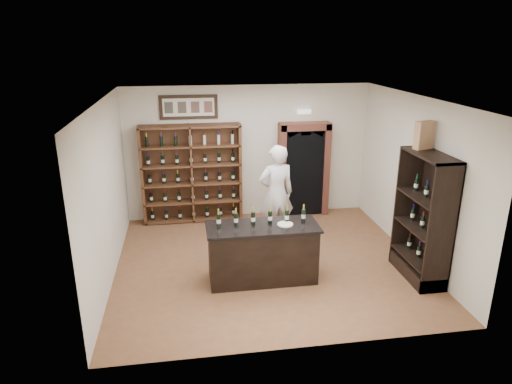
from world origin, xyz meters
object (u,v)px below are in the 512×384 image
at_px(tasting_counter, 262,253).
at_px(wine_crate, 424,135).
at_px(counter_bottle_0, 219,220).
at_px(shopkeeper, 276,194).
at_px(side_cabinet, 423,236).
at_px(wine_shelf, 192,174).

height_order(tasting_counter, wine_crate, wine_crate).
distance_m(tasting_counter, counter_bottle_0, 0.95).
bearing_deg(wine_crate, counter_bottle_0, 161.08).
distance_m(counter_bottle_0, shopkeeper, 1.96).
distance_m(counter_bottle_0, side_cabinet, 3.49).
bearing_deg(wine_crate, shopkeeper, 126.59).
xyz_separation_m(counter_bottle_0, shopkeeper, (1.27, 1.49, -0.11)).
relative_size(tasting_counter, wine_crate, 4.03).
relative_size(counter_bottle_0, shopkeeper, 0.15).
height_order(counter_bottle_0, side_cabinet, side_cabinet).
bearing_deg(tasting_counter, wine_crate, 0.94).
bearing_deg(tasting_counter, counter_bottle_0, 172.60).
relative_size(shopkeeper, wine_crate, 4.28).
bearing_deg(shopkeeper, wine_crate, 136.61).
xyz_separation_m(wine_shelf, counter_bottle_0, (0.38, -2.84, 0.01)).
bearing_deg(shopkeeper, wine_shelf, -47.39).
bearing_deg(counter_bottle_0, wine_crate, -0.81).
bearing_deg(shopkeeper, counter_bottle_0, 41.48).
bearing_deg(counter_bottle_0, side_cabinet, -6.52).
height_order(side_cabinet, wine_crate, wine_crate).
relative_size(side_cabinet, wine_crate, 4.71).
bearing_deg(counter_bottle_0, tasting_counter, -7.40).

